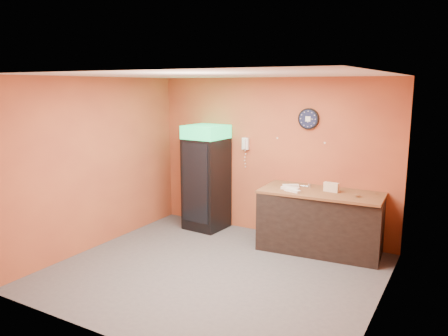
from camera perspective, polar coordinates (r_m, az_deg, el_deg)
The scene contains 15 objects.
floor at distance 6.51m, azimuth -1.25°, elevation -13.38°, with size 4.50×4.50×0.00m, color #47474C.
back_wall at distance 7.83m, azimuth 6.27°, elevation 1.41°, with size 4.50×0.02×2.80m, color #BA5D34.
left_wall at distance 7.47m, azimuth -16.26°, elevation 0.59°, with size 0.02×4.00×2.80m, color #BA5D34.
right_wall at distance 5.31m, azimuth 20.04°, elevation -3.68°, with size 0.02×4.00×2.80m, color #BA5D34.
ceiling at distance 5.94m, azimuth -1.36°, elevation 12.07°, with size 4.50×4.00×0.02m, color white.
beverage_cooler at distance 8.10m, azimuth -2.47°, elevation -1.45°, with size 0.73×0.74×1.94m.
prep_counter at distance 7.30m, azimuth 12.48°, elevation -6.92°, with size 1.92×0.85×0.96m, color black.
wall_clock at distance 7.48m, azimuth 10.97°, elevation 6.33°, with size 0.36×0.06×0.36m.
wall_phone at distance 7.96m, azimuth 2.81°, elevation 3.19°, with size 0.12×0.10×0.22m.
butcher_paper at distance 7.16m, azimuth 12.64°, elevation -3.11°, with size 1.92×0.92×0.04m, color brown.
sub_roll_stack at distance 7.13m, azimuth 13.84°, elevation -2.45°, with size 0.24×0.10×0.15m.
wrapped_sandwich_left at distance 7.16m, azimuth 8.64°, elevation -2.64°, with size 0.29×0.11×0.04m, color white.
wrapped_sandwich_mid at distance 7.03m, azimuth 8.95°, elevation -2.92°, with size 0.26×0.10×0.04m, color white.
wrapped_sandwich_right at distance 7.36m, azimuth 8.71°, elevation -2.30°, with size 0.27×0.10×0.04m, color white.
kitchen_tool at distance 7.37m, azimuth 11.12°, elevation -2.25°, with size 0.06×0.06×0.06m, color silver.
Camera 1 is at (3.07, -5.09, 2.67)m, focal length 35.00 mm.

